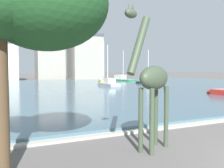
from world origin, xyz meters
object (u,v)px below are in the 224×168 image
at_px(sailboat_yellow, 104,81).
at_px(shade_tree, 14,2).
at_px(sailboat_black, 148,82).
at_px(sailboat_grey, 108,84).
at_px(sailboat_green, 123,80).
at_px(giraffe_statue, 152,81).

distance_m(sailboat_yellow, shade_tree, 47.88).
xyz_separation_m(sailboat_black, sailboat_yellow, (-4.81, 9.90, -0.19)).
xyz_separation_m(sailboat_grey, shade_tree, (-17.02, -30.40, 4.69)).
distance_m(sailboat_yellow, sailboat_green, 6.13).
height_order(sailboat_yellow, sailboat_grey, sailboat_yellow).
height_order(giraffe_statue, shade_tree, shade_tree).
xyz_separation_m(giraffe_statue, sailboat_black, (21.42, 32.38, -2.22)).
bearing_deg(giraffe_statue, sailboat_green, 63.22).
height_order(sailboat_yellow, sailboat_green, sailboat_yellow).
bearing_deg(giraffe_statue, sailboat_grey, 68.37).
bearing_deg(sailboat_yellow, sailboat_green, 19.76).
distance_m(giraffe_statue, sailboat_green, 49.73).
xyz_separation_m(sailboat_green, shade_tree, (-27.41, -44.51, 4.70)).
distance_m(sailboat_yellow, sailboat_grey, 12.89).
relative_size(giraffe_statue, sailboat_black, 0.82).
height_order(sailboat_grey, sailboat_green, sailboat_green).
distance_m(sailboat_green, shade_tree, 52.48).
relative_size(sailboat_yellow, shade_tree, 1.34).
bearing_deg(sailboat_grey, giraffe_statue, -111.63).
bearing_deg(shade_tree, sailboat_grey, 60.76).
relative_size(giraffe_statue, shade_tree, 0.81).
relative_size(giraffe_statue, sailboat_grey, 0.77).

